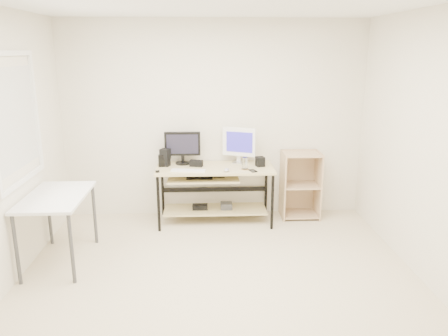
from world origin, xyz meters
TOP-DOWN VIEW (x-y plane):
  - room at (-0.14, 0.04)m, footprint 4.01×4.01m
  - desk at (-0.03, 1.66)m, footprint 1.50×0.65m
  - side_table at (-1.68, 0.60)m, footprint 0.60×1.00m
  - shelf_unit at (1.15, 1.82)m, footprint 0.50×0.40m
  - black_monitor at (-0.42, 1.83)m, footprint 0.47×0.19m
  - white_imac at (0.32, 1.84)m, footprint 0.43×0.21m
  - keyboard at (-0.34, 1.47)m, footprint 0.44×0.17m
  - mouse at (0.14, 1.44)m, footprint 0.08×0.12m
  - center_speaker at (-0.24, 1.69)m, footprint 0.18×0.12m
  - speaker_left at (-0.64, 1.73)m, footprint 0.15×0.15m
  - speaker_right at (0.58, 1.67)m, footprint 0.12×0.12m
  - audio_controller at (-0.69, 1.70)m, footprint 0.08×0.06m
  - volume_puck at (-0.71, 1.44)m, footprint 0.06×0.06m
  - smartphone at (0.47, 1.43)m, footprint 0.11×0.14m
  - coaster at (0.37, 1.52)m, footprint 0.12×0.12m
  - drinking_glass at (0.37, 1.52)m, footprint 0.10×0.10m

SIDE VIEW (x-z plane):
  - shelf_unit at x=1.15m, z-range 0.00..0.90m
  - desk at x=-0.03m, z-range 0.16..0.91m
  - side_table at x=-1.68m, z-range 0.30..1.05m
  - coaster at x=0.37m, z-range 0.75..0.76m
  - smartphone at x=0.47m, z-range 0.75..0.76m
  - keyboard at x=-0.34m, z-range 0.75..0.76m
  - volume_puck at x=-0.71m, z-range 0.75..0.77m
  - mouse at x=0.14m, z-range 0.75..0.79m
  - center_speaker at x=-0.24m, z-range 0.75..0.83m
  - speaker_right at x=0.58m, z-range 0.75..0.87m
  - audio_controller at x=-0.69m, z-range 0.75..0.91m
  - drinking_glass at x=0.37m, z-range 0.76..0.91m
  - speaker_left at x=-0.64m, z-range 0.76..0.98m
  - black_monitor at x=-0.42m, z-range 0.78..1.21m
  - white_imac at x=0.32m, z-range 0.79..1.26m
  - room at x=-0.14m, z-range 0.01..2.63m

